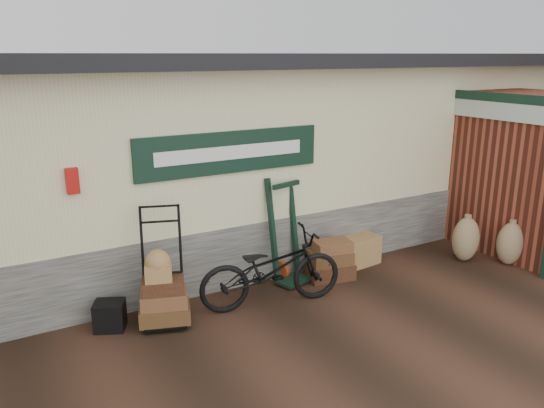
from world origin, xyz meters
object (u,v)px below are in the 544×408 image
at_px(porter_trolley, 162,265).
at_px(bicycle, 271,265).
at_px(wicker_hamper, 356,250).
at_px(suitcase_stack, 330,259).
at_px(green_barrow, 286,231).
at_px(black_trunk, 110,316).

height_order(porter_trolley, bicycle, porter_trolley).
bearing_deg(porter_trolley, wicker_hamper, 23.29).
xyz_separation_m(suitcase_stack, wicker_hamper, (0.68, 0.26, -0.07)).
xyz_separation_m(green_barrow, wicker_hamper, (1.29, 0.00, -0.54)).
distance_m(suitcase_stack, wicker_hamper, 0.73).
relative_size(wicker_hamper, black_trunk, 2.01).
bearing_deg(bicycle, porter_trolley, 87.65).
relative_size(green_barrow, suitcase_stack, 2.31).
xyz_separation_m(green_barrow, bicycle, (-0.57, -0.57, -0.21)).
height_order(green_barrow, bicycle, green_barrow).
bearing_deg(green_barrow, porter_trolley, 173.82).
distance_m(wicker_hamper, bicycle, 1.97).
xyz_separation_m(porter_trolley, green_barrow, (1.91, 0.26, 0.04)).
distance_m(black_trunk, bicycle, 2.07).
relative_size(wicker_hamper, bicycle, 0.36).
relative_size(black_trunk, bicycle, 0.18).
bearing_deg(bicycle, suitcase_stack, -64.67).
distance_m(green_barrow, bicycle, 0.83).
bearing_deg(wicker_hamper, black_trunk, -177.54).
bearing_deg(green_barrow, black_trunk, 169.59).
bearing_deg(suitcase_stack, bicycle, -165.08).
relative_size(porter_trolley, black_trunk, 4.22).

